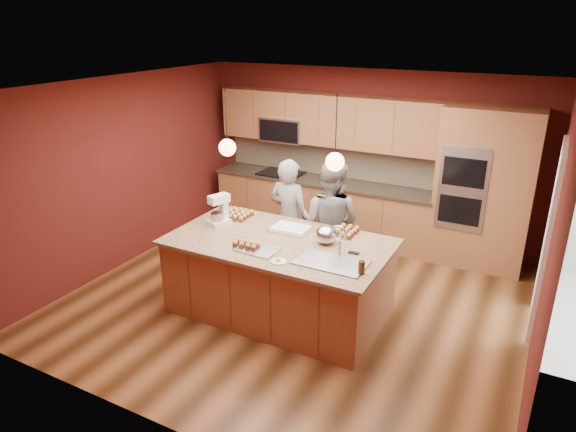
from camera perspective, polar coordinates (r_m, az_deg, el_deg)
The scene contains 24 objects.
floor at distance 6.72m, azimuth 0.89°, elevation -9.35°, with size 5.50×5.50×0.00m, color #3F230F.
ceiling at distance 5.83m, azimuth 1.05°, elevation 14.14°, with size 5.50×5.50×0.00m, color white.
wall_back at distance 8.36m, azimuth 8.79°, elevation 6.64°, with size 5.50×5.50×0.00m, color #501714.
wall_front at distance 4.27m, azimuth -14.58°, elevation -8.54°, with size 5.50×5.50×0.00m, color #501714.
wall_left at distance 7.73m, azimuth -17.61°, elevation 4.68°, with size 5.00×5.00×0.00m, color #501714.
wall_right at distance 5.57m, azimuth 27.13°, elevation -3.06°, with size 5.00×5.00×0.00m, color #501714.
cabinet_run at distance 8.47m, azimuth 3.73°, elevation 4.47°, with size 3.74×0.64×2.30m.
oven_column at distance 7.74m, azimuth 20.90°, elevation 2.76°, with size 1.30×0.62×2.30m.
doorway_trim at distance 6.42m, azimuth 26.79°, elevation -2.83°, with size 0.08×1.11×2.20m, color white, non-canonical shape.
pendant_left at distance 6.07m, azimuth -6.75°, elevation 7.59°, with size 0.20×0.20×0.80m.
pendant_right at distance 5.44m, azimuth 5.24°, elevation 6.05°, with size 0.20×0.20×0.80m.
island at distance 6.26m, azimuth -0.88°, elevation -6.69°, with size 2.61×1.46×1.34m.
person_left at distance 7.07m, azimuth 0.13°, elevation -0.20°, with size 0.61×0.40×1.67m, color black.
person_right at distance 6.82m, azimuth 4.68°, elevation -0.85°, with size 0.84×0.66×1.73m, color slate.
stand_mixer at distance 6.53m, azimuth -7.65°, elevation 0.48°, with size 0.28×0.33×0.39m.
sheet_cake at distance 6.33m, azimuth 0.29°, elevation -1.42°, with size 0.51×0.38×0.05m.
cooling_rack at distance 5.82m, azimuth -3.37°, elevation -3.68°, with size 0.47×0.33×0.02m, color silver.
mixing_bowl at distance 5.96m, azimuth 4.25°, elevation -2.10°, with size 0.26×0.26×0.22m, color silver.
plate at distance 5.53m, azimuth -1.07°, elevation -5.08°, with size 0.17×0.17×0.01m, color white.
tumbler at distance 5.33m, azimuth 8.17°, elevation -5.68°, with size 0.07×0.07×0.14m, color #3E1F0D.
phone at distance 5.78m, azimuth 7.32°, elevation -4.08°, with size 0.12×0.07×0.01m, color black.
cupcakes_left at distance 6.78m, azimuth -5.61°, elevation 0.20°, with size 0.35×0.35×0.08m, color #CE8B48, non-canonical shape.
cupcakes_rack at distance 5.85m, azimuth -4.66°, elevation -3.15°, with size 0.33×0.16×0.07m, color #CE8B48, non-canonical shape.
cupcakes_right at distance 6.26m, azimuth 6.47°, elevation -1.69°, with size 0.26×0.35×0.08m, color #CE8B48, non-canonical shape.
Camera 1 is at (2.61, -5.17, 3.42)m, focal length 32.00 mm.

